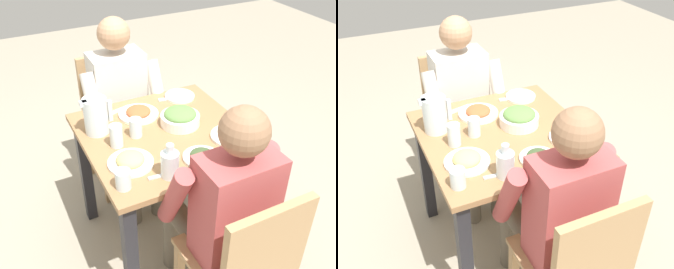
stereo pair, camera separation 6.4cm
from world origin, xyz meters
The scene contains 21 objects.
ground_plane centered at (0.00, 0.00, 0.00)m, with size 8.00×8.00×0.00m, color #9E937F.
dining_table centered at (0.00, 0.00, 0.61)m, with size 0.82×0.82×0.75m.
chair_near centered at (0.03, -0.69, 0.51)m, with size 0.40×0.40×0.89m.
chair_far centered at (-0.04, 0.69, 0.51)m, with size 0.40×0.40×0.89m.
diner_near centered at (0.03, -0.49, 0.65)m, with size 0.48×0.53×1.19m.
diner_far centered at (-0.04, 0.49, 0.65)m, with size 0.48×0.53×1.19m.
water_pitcher centered at (-0.30, 0.16, 0.84)m, with size 0.16×0.12×0.19m.
salad_bowl centered at (0.11, 0.04, 0.79)m, with size 0.21×0.21×0.09m.
plate_dolmas centered at (0.05, -0.27, 0.76)m, with size 0.18×0.18×0.04m.
plate_fries centered at (-0.25, -0.16, 0.77)m, with size 0.21×0.21×0.06m.
plate_beans centered at (0.28, -0.18, 0.77)m, with size 0.21×0.21×0.06m.
plate_rice_curry centered at (-0.05, 0.22, 0.77)m, with size 0.22×0.22×0.05m.
plate_yoghurt centered at (0.24, 0.30, 0.76)m, with size 0.17×0.17×0.04m.
water_glass_near_left centered at (-0.26, 0.01, 0.81)m, with size 0.06×0.06×0.11m, color silver.
water_glass_center centered at (-0.34, -0.29, 0.79)m, with size 0.07×0.07×0.09m, color silver.
water_glass_far_left centered at (-0.14, 0.04, 0.80)m, with size 0.06×0.06×0.10m, color silver.
oil_carafe centered at (-0.13, -0.31, 0.81)m, with size 0.08×0.08×0.16m.
fork_near centered at (-0.15, 0.31, 0.75)m, with size 0.17×0.03×0.01m, color silver.
knife_near centered at (-0.14, -0.30, 0.75)m, with size 0.18×0.02×0.01m, color silver.
fork_far centered at (0.20, 0.30, 0.75)m, with size 0.17×0.03×0.01m, color silver.
knife_far centered at (0.09, -0.31, 0.75)m, with size 0.18×0.02×0.01m, color silver.
Camera 1 is at (-0.73, -1.48, 1.85)m, focal length 41.91 mm.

